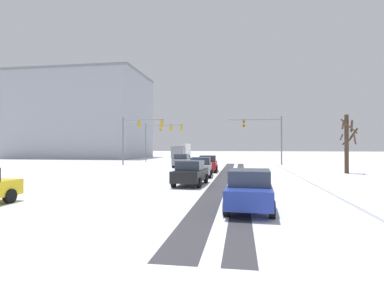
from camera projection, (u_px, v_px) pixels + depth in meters
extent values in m
plane|color=silver|center=(58.00, 234.00, 8.87)|extent=(300.00, 300.00, 0.00)
cube|color=#38383D|center=(241.00, 177.00, 25.42)|extent=(0.79, 38.71, 0.01)
cube|color=#38383D|center=(223.00, 177.00, 25.64)|extent=(1.11, 38.71, 0.01)
cube|color=white|center=(332.00, 180.00, 22.62)|extent=(4.00, 38.71, 0.12)
cylinder|color=slate|center=(146.00, 142.00, 51.23)|extent=(0.18, 0.18, 6.50)
cylinder|color=slate|center=(164.00, 125.00, 50.70)|extent=(6.44, 0.19, 0.12)
cube|color=#B79319|center=(161.00, 128.00, 50.81)|extent=(0.32, 0.24, 0.90)
sphere|color=black|center=(161.00, 127.00, 50.97)|extent=(0.20, 0.20, 0.20)
sphere|color=orange|center=(161.00, 128.00, 50.97)|extent=(0.20, 0.20, 0.20)
sphere|color=black|center=(161.00, 130.00, 50.96)|extent=(0.20, 0.20, 0.20)
cube|color=#B79319|center=(171.00, 128.00, 50.51)|extent=(0.32, 0.24, 0.90)
sphere|color=black|center=(171.00, 126.00, 50.67)|extent=(0.20, 0.20, 0.20)
sphere|color=orange|center=(171.00, 128.00, 50.67)|extent=(0.20, 0.20, 0.20)
sphere|color=black|center=(171.00, 130.00, 50.66)|extent=(0.20, 0.20, 0.20)
cube|color=#B79319|center=(181.00, 128.00, 50.21)|extent=(0.32, 0.24, 0.90)
sphere|color=black|center=(182.00, 126.00, 50.37)|extent=(0.20, 0.20, 0.20)
sphere|color=orange|center=(182.00, 128.00, 50.37)|extent=(0.20, 0.20, 0.20)
sphere|color=black|center=(182.00, 130.00, 50.36)|extent=(0.20, 0.20, 0.20)
cylinder|color=slate|center=(123.00, 141.00, 41.35)|extent=(0.18, 0.18, 6.50)
cylinder|color=slate|center=(143.00, 120.00, 40.84)|extent=(5.75, 0.29, 0.12)
cube|color=#B79319|center=(139.00, 124.00, 40.94)|extent=(0.33, 0.25, 0.90)
sphere|color=black|center=(140.00, 122.00, 41.10)|extent=(0.20, 0.20, 0.20)
sphere|color=orange|center=(140.00, 124.00, 41.10)|extent=(0.20, 0.20, 0.20)
sphere|color=black|center=(140.00, 126.00, 41.10)|extent=(0.20, 0.20, 0.20)
cube|color=#B79319|center=(162.00, 124.00, 40.35)|extent=(0.33, 0.25, 0.90)
sphere|color=black|center=(162.00, 121.00, 40.51)|extent=(0.20, 0.20, 0.20)
sphere|color=orange|center=(162.00, 124.00, 40.51)|extent=(0.20, 0.20, 0.20)
sphere|color=black|center=(162.00, 126.00, 40.51)|extent=(0.20, 0.20, 0.20)
cylinder|color=slate|center=(282.00, 141.00, 40.00)|extent=(0.18, 0.18, 6.50)
cylinder|color=slate|center=(254.00, 120.00, 40.54)|extent=(6.98, 0.19, 0.12)
cube|color=#B79319|center=(244.00, 124.00, 40.74)|extent=(0.32, 0.24, 0.90)
sphere|color=black|center=(244.00, 122.00, 40.59)|extent=(0.20, 0.20, 0.20)
sphere|color=orange|center=(244.00, 124.00, 40.58)|extent=(0.20, 0.20, 0.20)
sphere|color=black|center=(244.00, 126.00, 40.58)|extent=(0.20, 0.20, 0.20)
cube|color=slate|center=(182.00, 162.00, 37.13)|extent=(1.71, 4.10, 0.70)
cube|color=#2D3847|center=(182.00, 156.00, 36.99)|extent=(1.56, 1.90, 0.60)
cylinder|color=black|center=(178.00, 164.00, 38.51)|extent=(0.22, 0.64, 0.64)
cylinder|color=black|center=(190.00, 164.00, 38.25)|extent=(0.22, 0.64, 0.64)
cylinder|color=black|center=(173.00, 165.00, 36.00)|extent=(0.22, 0.64, 0.64)
cylinder|color=black|center=(187.00, 165.00, 35.74)|extent=(0.22, 0.64, 0.64)
cube|color=red|center=(208.00, 165.00, 30.65)|extent=(1.87, 4.17, 0.70)
cube|color=#2D3847|center=(208.00, 159.00, 30.51)|extent=(1.64, 1.96, 0.60)
cylinder|color=black|center=(201.00, 168.00, 32.01)|extent=(0.25, 0.65, 0.64)
cylinder|color=black|center=(217.00, 168.00, 31.82)|extent=(0.25, 0.65, 0.64)
cylinder|color=black|center=(199.00, 169.00, 29.48)|extent=(0.25, 0.65, 0.64)
cylinder|color=black|center=(216.00, 170.00, 29.29)|extent=(0.25, 0.65, 0.64)
cube|color=#B7BABF|center=(201.00, 169.00, 25.81)|extent=(1.93, 4.19, 0.70)
cube|color=#2D3847|center=(201.00, 161.00, 25.67)|extent=(1.67, 1.99, 0.60)
cylinder|color=black|center=(193.00, 171.00, 27.15)|extent=(0.26, 0.65, 0.64)
cylinder|color=black|center=(211.00, 171.00, 26.99)|extent=(0.26, 0.65, 0.64)
cylinder|color=black|center=(190.00, 174.00, 24.63)|extent=(0.26, 0.65, 0.64)
cylinder|color=black|center=(210.00, 174.00, 24.46)|extent=(0.26, 0.65, 0.64)
cube|color=black|center=(191.00, 175.00, 19.99)|extent=(1.91, 4.18, 0.70)
cube|color=#2D3847|center=(190.00, 165.00, 19.85)|extent=(1.66, 1.98, 0.60)
cylinder|color=black|center=(183.00, 178.00, 21.40)|extent=(0.25, 0.65, 0.64)
cylinder|color=black|center=(206.00, 179.00, 21.06)|extent=(0.25, 0.65, 0.64)
cylinder|color=black|center=(173.00, 182.00, 18.92)|extent=(0.25, 0.65, 0.64)
cylinder|color=black|center=(199.00, 183.00, 18.58)|extent=(0.25, 0.65, 0.64)
cube|color=#233899|center=(250.00, 193.00, 12.20)|extent=(1.91, 4.18, 0.70)
cube|color=#2D3847|center=(250.00, 177.00, 12.06)|extent=(1.66, 1.98, 0.60)
cylinder|color=black|center=(232.00, 196.00, 13.61)|extent=(0.25, 0.65, 0.64)
cylinder|color=black|center=(269.00, 198.00, 13.27)|extent=(0.25, 0.65, 0.64)
cylinder|color=black|center=(226.00, 207.00, 11.12)|extent=(0.25, 0.65, 0.64)
cylinder|color=black|center=(272.00, 209.00, 10.78)|extent=(0.25, 0.65, 0.64)
cylinder|color=black|center=(10.00, 196.00, 13.67)|extent=(0.24, 0.65, 0.64)
cube|color=slate|center=(178.00, 152.00, 53.35)|extent=(2.13, 2.23, 2.10)
cube|color=silver|center=(182.00, 151.00, 56.99)|extent=(2.28, 5.23, 2.60)
cylinder|color=black|center=(184.00, 158.00, 53.60)|extent=(0.29, 0.84, 0.84)
cylinder|color=black|center=(173.00, 158.00, 53.95)|extent=(0.29, 0.84, 0.84)
cylinder|color=black|center=(189.00, 157.00, 58.22)|extent=(0.29, 0.84, 0.84)
cylinder|color=black|center=(179.00, 157.00, 58.57)|extent=(0.29, 0.84, 0.84)
cylinder|color=#423023|center=(347.00, 144.00, 28.72)|extent=(0.38, 0.38, 5.53)
cylinder|color=#423023|center=(353.00, 135.00, 28.79)|extent=(0.54, 1.40, 1.23)
cylinder|color=#423023|center=(355.00, 139.00, 28.34)|extent=(0.75, 1.38, 1.00)
cylinder|color=#423023|center=(349.00, 126.00, 28.05)|extent=(1.49, 0.16, 1.40)
cylinder|color=#423023|center=(343.00, 124.00, 28.92)|extent=(0.52, 0.73, 0.93)
cylinder|color=#423023|center=(352.00, 126.00, 28.56)|extent=(0.42, 1.03, 1.10)
cylinder|color=#423023|center=(347.00, 142.00, 29.05)|extent=(0.83, 0.38, 0.70)
cylinder|color=#423023|center=(341.00, 137.00, 29.01)|extent=(0.60, 0.90, 0.64)
cube|color=#9399A3|center=(83.00, 118.00, 68.51)|extent=(27.61, 17.60, 18.03)
cube|color=slate|center=(83.00, 76.00, 68.58)|extent=(27.91, 17.90, 0.50)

